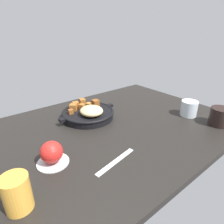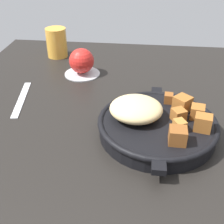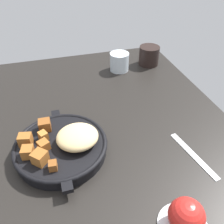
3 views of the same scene
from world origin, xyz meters
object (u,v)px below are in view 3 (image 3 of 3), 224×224
Objects in this scene: cast_iron_skillet at (62,145)px; coffee_mug_dark at (149,56)px; butter_knife at (193,155)px; red_apple at (186,216)px; water_glass_short at (119,62)px.

cast_iron_skillet is 3.39× the size of coffee_mug_dark.
cast_iron_skillet is 33.88cm from butter_knife.
red_apple is 20.07cm from butter_knife.
coffee_mug_dark reaches higher than butter_knife.
butter_knife is at bearing 72.22° from cast_iron_skillet.
coffee_mug_dark is (-50.63, 8.71, 3.67)cm from butter_knife.
coffee_mug_dark is (-40.31, 40.89, 1.27)cm from cast_iron_skillet.
butter_knife is at bearing 142.79° from red_apple.
cast_iron_skillet is 47.50cm from water_glass_short.
water_glass_short is (-38.78, 27.42, 1.02)cm from cast_iron_skillet.
cast_iron_skillet is 4.05× the size of red_apple.
coffee_mug_dark reaches higher than water_glass_short.
butter_knife is 49.45cm from water_glass_short.
cast_iron_skillet is 33.00cm from red_apple.
red_apple is at bearing -47.34° from butter_knife.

